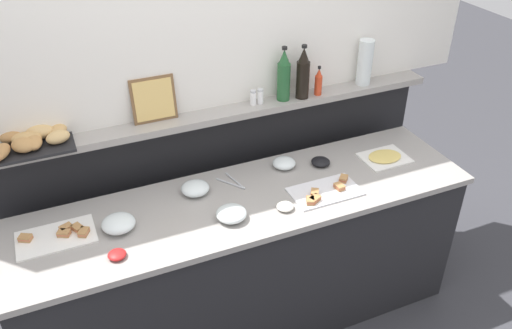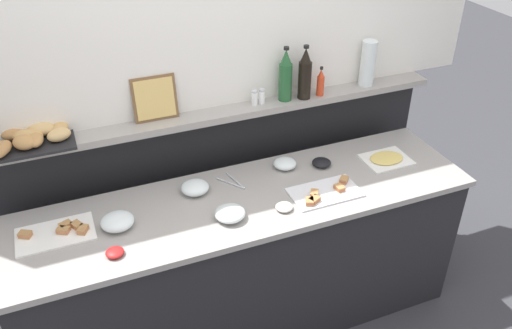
{
  "view_description": "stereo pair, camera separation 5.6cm",
  "coord_description": "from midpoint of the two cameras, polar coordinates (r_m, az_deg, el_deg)",
  "views": [
    {
      "loc": [
        -0.84,
        -2.07,
        2.57
      ],
      "look_at": [
        0.1,
        0.1,
        1.04
      ],
      "focal_mm": 37.37,
      "sensor_mm": 36.0,
      "label": 1
    },
    {
      "loc": [
        -0.79,
        -2.09,
        2.57
      ],
      "look_at": [
        0.1,
        0.1,
        1.04
      ],
      "focal_mm": 37.37,
      "sensor_mm": 36.0,
      "label": 2
    }
  ],
  "objects": [
    {
      "name": "ground_plane",
      "position": [
        3.8,
        -3.88,
        -9.74
      ],
      "size": [
        12.0,
        12.0,
        0.0
      ],
      "primitive_type": "plane",
      "color": "#38383D"
    },
    {
      "name": "buffet_counter",
      "position": [
        3.07,
        -0.53,
        -10.51
      ],
      "size": [
        2.47,
        0.65,
        0.91
      ],
      "color": "black",
      "rests_on": "ground_plane"
    },
    {
      "name": "back_ledge_unit",
      "position": [
        3.32,
        -3.73,
        -2.65
      ],
      "size": [
        2.7,
        0.22,
        1.22
      ],
      "color": "black",
      "rests_on": "ground_plane"
    },
    {
      "name": "sandwich_platter_front",
      "position": [
        2.71,
        -19.94,
        -6.88
      ],
      "size": [
        0.36,
        0.22,
        0.04
      ],
      "color": "white",
      "rests_on": "buffet_counter"
    },
    {
      "name": "sandwich_platter_side",
      "position": [
        2.83,
        7.94,
        -2.98
      ],
      "size": [
        0.37,
        0.22,
        0.04
      ],
      "color": "silver",
      "rests_on": "buffet_counter"
    },
    {
      "name": "cold_cuts_platter",
      "position": [
        3.18,
        14.27,
        0.58
      ],
      "size": [
        0.27,
        0.21,
        0.02
      ],
      "color": "white",
      "rests_on": "buffet_counter"
    },
    {
      "name": "glass_bowl_large",
      "position": [
        2.66,
        -14.03,
        -5.98
      ],
      "size": [
        0.16,
        0.16,
        0.06
      ],
      "color": "silver",
      "rests_on": "buffet_counter"
    },
    {
      "name": "glass_bowl_medium",
      "position": [
        3.02,
        3.63,
        0.08
      ],
      "size": [
        0.13,
        0.13,
        0.05
      ],
      "color": "silver",
      "rests_on": "buffet_counter"
    },
    {
      "name": "glass_bowl_small",
      "position": [
        2.83,
        -5.99,
        -2.5
      ],
      "size": [
        0.15,
        0.15,
        0.06
      ],
      "color": "silver",
      "rests_on": "buffet_counter"
    },
    {
      "name": "glass_bowl_extra",
      "position": [
        2.64,
        -2.2,
        -5.29
      ],
      "size": [
        0.15,
        0.15,
        0.06
      ],
      "color": "silver",
      "rests_on": "buffet_counter"
    },
    {
      "name": "condiment_bowl_red",
      "position": [
        2.7,
        3.62,
        -4.55
      ],
      "size": [
        0.09,
        0.09,
        0.03
      ],
      "primitive_type": "ellipsoid",
      "color": "silver",
      "rests_on": "buffet_counter"
    },
    {
      "name": "condiment_bowl_teal",
      "position": [
        3.06,
        7.55,
        0.2
      ],
      "size": [
        0.11,
        0.11,
        0.04
      ],
      "primitive_type": "ellipsoid",
      "color": "black",
      "rests_on": "buffet_counter"
    },
    {
      "name": "condiment_bowl_cream",
      "position": [
        2.51,
        -14.26,
        -9.11
      ],
      "size": [
        0.08,
        0.08,
        0.03
      ],
      "primitive_type": "ellipsoid",
      "color": "red",
      "rests_on": "buffet_counter"
    },
    {
      "name": "serving_tongs",
      "position": [
        2.89,
        -1.89,
        -1.9
      ],
      "size": [
        0.12,
        0.18,
        0.01
      ],
      "color": "#B7BABF",
      "rests_on": "buffet_counter"
    },
    {
      "name": "hot_sauce_bottle",
      "position": [
        3.13,
        7.43,
        8.65
      ],
      "size": [
        0.04,
        0.04,
        0.18
      ],
      "color": "red",
      "rests_on": "back_ledge_unit"
    },
    {
      "name": "wine_bottle_dark",
      "position": [
        3.06,
        5.78,
        9.54
      ],
      "size": [
        0.08,
        0.08,
        0.32
      ],
      "color": "black",
      "rests_on": "back_ledge_unit"
    },
    {
      "name": "wine_bottle_green",
      "position": [
        3.03,
        3.71,
        9.38
      ],
      "size": [
        0.08,
        0.08,
        0.32
      ],
      "color": "#23562D",
      "rests_on": "back_ledge_unit"
    },
    {
      "name": "salt_shaker",
      "position": [
        3.01,
        0.39,
        7.17
      ],
      "size": [
        0.03,
        0.03,
        0.09
      ],
      "color": "white",
      "rests_on": "back_ledge_unit"
    },
    {
      "name": "pepper_shaker",
      "position": [
        3.02,
        1.16,
        7.3
      ],
      "size": [
        0.03,
        0.03,
        0.09
      ],
      "color": "white",
      "rests_on": "back_ledge_unit"
    },
    {
      "name": "bread_basket",
      "position": [
        2.83,
        -22.31,
        2.66
      ],
      "size": [
        0.42,
        0.3,
        0.08
      ],
      "color": "black",
      "rests_on": "back_ledge_unit"
    },
    {
      "name": "framed_picture",
      "position": [
        2.86,
        -10.23,
        6.96
      ],
      "size": [
        0.24,
        0.05,
        0.24
      ],
      "color": "brown",
      "rests_on": "back_ledge_unit"
    },
    {
      "name": "water_carafe",
      "position": [
        3.29,
        12.37,
        10.54
      ],
      "size": [
        0.09,
        0.09,
        0.27
      ],
      "primitive_type": "cylinder",
      "color": "silver",
      "rests_on": "back_ledge_unit"
    }
  ]
}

